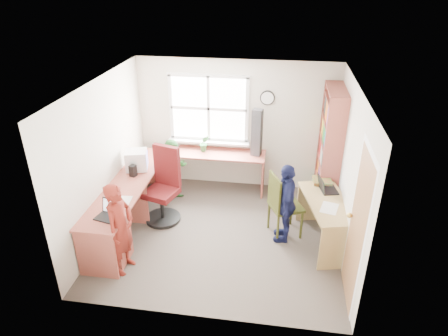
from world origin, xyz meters
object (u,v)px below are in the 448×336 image
(right_desk, at_px, (326,213))
(wooden_chair, at_px, (281,203))
(l_desk, at_px, (134,213))
(cd_tower, at_px, (257,133))
(person_navy, at_px, (286,203))
(laptop_right, at_px, (326,187))
(person_red, at_px, (120,229))
(bookshelf, at_px, (329,152))
(swivel_chair, at_px, (164,189))
(potted_plant, at_px, (204,143))
(laptop_left, at_px, (110,213))
(crt_monitor, at_px, (137,160))
(person_green, at_px, (174,171))

(right_desk, height_order, wooden_chair, wooden_chair)
(l_desk, bearing_deg, cd_tower, 45.41)
(person_navy, bearing_deg, right_desk, 88.93)
(l_desk, xyz_separation_m, laptop_right, (2.86, 0.65, 0.33))
(l_desk, bearing_deg, person_red, -82.58)
(right_desk, relative_size, laptop_right, 3.57)
(bookshelf, bearing_deg, swivel_chair, -162.11)
(swivel_chair, xyz_separation_m, potted_plant, (0.46, 1.14, 0.36))
(l_desk, height_order, bookshelf, bookshelf)
(swivel_chair, bearing_deg, person_navy, 7.89)
(laptop_left, height_order, person_red, person_red)
(bookshelf, xyz_separation_m, cd_tower, (-1.24, 0.27, 0.18))
(l_desk, relative_size, person_navy, 2.31)
(l_desk, relative_size, cd_tower, 3.44)
(right_desk, distance_m, crt_monitor, 3.16)
(wooden_chair, relative_size, cd_tower, 1.23)
(crt_monitor, xyz_separation_m, person_red, (0.31, -1.56, -0.25))
(l_desk, xyz_separation_m, right_desk, (2.88, 0.31, 0.07))
(cd_tower, relative_size, person_green, 0.73)
(right_desk, distance_m, wooden_chair, 0.68)
(swivel_chair, distance_m, laptop_left, 1.26)
(potted_plant, distance_m, person_navy, 2.09)
(l_desk, bearing_deg, laptop_right, 12.75)
(cd_tower, xyz_separation_m, person_navy, (0.56, -1.40, -0.54))
(right_desk, xyz_separation_m, potted_plant, (-2.13, 1.44, 0.38))
(swivel_chair, distance_m, cd_tower, 1.91)
(right_desk, xyz_separation_m, laptop_right, (-0.02, 0.34, 0.25))
(laptop_right, distance_m, person_navy, 0.68)
(laptop_left, height_order, potted_plant, potted_plant)
(laptop_left, relative_size, potted_plant, 1.22)
(l_desk, height_order, potted_plant, potted_plant)
(laptop_right, height_order, person_red, person_red)
(person_red, bearing_deg, person_green, 3.40)
(laptop_left, distance_m, potted_plant, 2.46)
(person_red, bearing_deg, right_desk, -59.60)
(right_desk, relative_size, person_red, 1.02)
(l_desk, height_order, person_red, person_red)
(wooden_chair, distance_m, laptop_right, 0.72)
(right_desk, distance_m, swivel_chair, 2.60)
(laptop_left, bearing_deg, cd_tower, 64.64)
(person_navy, bearing_deg, wooden_chair, -146.69)
(swivel_chair, distance_m, person_green, 0.58)
(bookshelf, distance_m, person_navy, 1.38)
(crt_monitor, height_order, person_red, person_red)
(right_desk, xyz_separation_m, person_navy, (-0.61, 0.02, 0.11))
(crt_monitor, height_order, potted_plant, crt_monitor)
(crt_monitor, xyz_separation_m, person_navy, (2.49, -0.51, -0.29))
(laptop_left, bearing_deg, potted_plant, 82.59)
(wooden_chair, bearing_deg, right_desk, -33.48)
(potted_plant, bearing_deg, bookshelf, -7.22)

